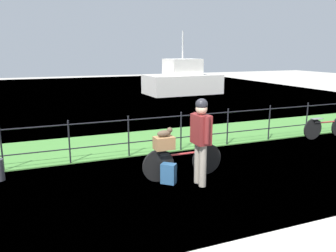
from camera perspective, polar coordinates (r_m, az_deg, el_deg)
name	(u,v)px	position (r m, az deg, el deg)	size (l,w,h in m)	color
ground_plane	(191,183)	(6.74, 3.95, -9.52)	(60.00, 60.00, 0.00)	#B2ADA3
grass_strip	(142,142)	(9.59, -4.50, -2.67)	(27.00, 2.40, 0.03)	#478438
harbor_water	(88,98)	(18.89, -13.45, 4.57)	(30.00, 30.00, 0.00)	#60849E
iron_fence	(156,131)	(8.36, -2.12, -0.86)	(18.04, 0.04, 1.02)	black
bicycle_main	(182,161)	(6.86, 2.44, -6.02)	(1.73, 0.16, 0.65)	black
wooden_crate	(164,143)	(6.58, -0.69, -2.89)	(0.38, 0.26, 0.25)	olive
terrier_dog	(165,133)	(6.54, -0.49, -1.16)	(0.32, 0.14, 0.18)	#4C3D2D
cyclist_person	(201,134)	(6.36, 5.59, -1.40)	(0.26, 0.54, 1.68)	gray
backpack_on_paving	(169,174)	(6.62, 0.09, -8.05)	(0.28, 0.18, 0.40)	#28517A
bicycle_parked	(326,127)	(11.00, 25.17, -0.17)	(1.65, 0.17, 0.62)	black
moored_boat_near	(182,81)	(20.39, 2.45, 7.67)	(4.49, 2.57, 3.67)	silver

